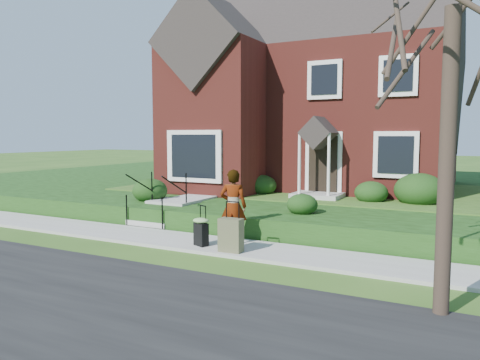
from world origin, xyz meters
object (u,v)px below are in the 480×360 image
Objects in this scene: woman at (233,206)px; suitcase_olive at (231,235)px; suitcase_black at (201,230)px; front_steps at (165,209)px.

woman reaches higher than suitcase_olive.
front_steps is at bearing 163.77° from suitcase_black.
front_steps is at bearing -42.47° from woman.
suitcase_black is 0.85× the size of suitcase_olive.
suitcase_olive is at bearing 11.66° from suitcase_black.
suitcase_olive is at bearing 98.17° from woman.
woman is 0.98m from suitcase_black.
suitcase_olive is (0.37, -0.80, -0.52)m from woman.
front_steps is 1.76× the size of suitcase_olive.
front_steps is 3.46m from suitcase_black.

